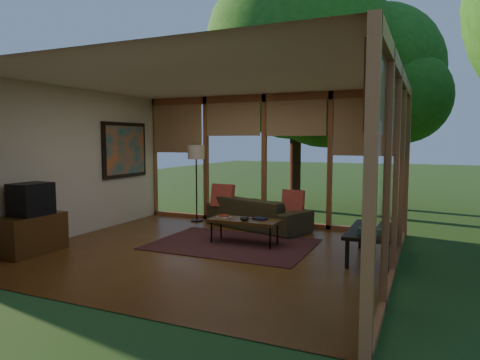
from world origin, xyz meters
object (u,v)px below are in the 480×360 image
at_px(media_cabinet, 32,234).
at_px(floor_lamp, 196,157).
at_px(side_console, 371,232).
at_px(television, 31,199).
at_px(sofa, 257,213).
at_px(coffee_table, 244,221).

height_order(media_cabinet, floor_lamp, floor_lamp).
bearing_deg(side_console, floor_lamp, 157.91).
relative_size(television, side_console, 0.39).
xyz_separation_m(sofa, floor_lamp, (-1.48, 0.15, 1.09)).
distance_m(sofa, side_console, 2.74).
xyz_separation_m(floor_lamp, side_console, (3.83, -1.55, -1.00)).
bearing_deg(media_cabinet, side_console, 20.10).
relative_size(media_cabinet, side_console, 0.71).
bearing_deg(media_cabinet, television, 0.00).
distance_m(floor_lamp, side_console, 4.25).
xyz_separation_m(media_cabinet, side_console, (4.87, 1.78, 0.11)).
distance_m(television, floor_lamp, 3.53).
bearing_deg(sofa, side_console, 168.89).
bearing_deg(television, side_console, 20.18).
bearing_deg(floor_lamp, television, -107.04).
height_order(sofa, media_cabinet, sofa).
bearing_deg(side_console, sofa, 149.18).
bearing_deg(floor_lamp, media_cabinet, -107.35).
relative_size(sofa, side_console, 1.53).
bearing_deg(media_cabinet, sofa, 51.61).
relative_size(sofa, floor_lamp, 1.30).
relative_size(television, coffee_table, 0.46).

